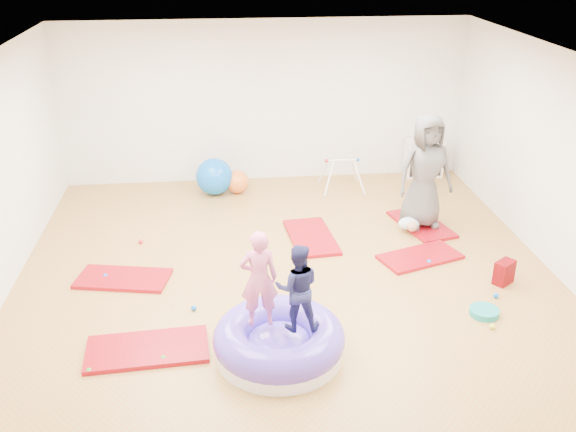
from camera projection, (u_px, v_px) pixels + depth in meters
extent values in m
cube|color=#A26D32|center=(291.00, 291.00, 8.03)|extent=(7.00, 8.00, 0.01)
cube|color=white|center=(291.00, 66.00, 6.88)|extent=(7.00, 8.00, 0.01)
cube|color=silver|center=(265.00, 102.00, 11.08)|extent=(7.00, 0.01, 2.80)
cube|color=silver|center=(576.00, 176.00, 7.80)|extent=(0.01, 8.00, 2.80)
cube|color=#991108|center=(147.00, 349.00, 6.89)|extent=(1.33, 0.73, 0.05)
cube|color=#991108|center=(123.00, 279.00, 8.27)|extent=(1.26, 0.81, 0.05)
cube|color=#991108|center=(311.00, 237.00, 9.37)|extent=(0.72, 1.27, 0.05)
cube|color=#991108|center=(420.00, 257.00, 8.82)|extent=(1.23, 0.89, 0.05)
cube|color=#991108|center=(421.00, 224.00, 9.78)|extent=(0.85, 1.27, 0.05)
cylinder|color=white|center=(279.00, 349.00, 6.81)|extent=(1.36, 1.36, 0.15)
torus|color=#563CC9|center=(279.00, 337.00, 6.76)|extent=(1.40, 1.40, 0.37)
ellipsoid|color=#563CC9|center=(279.00, 344.00, 6.79)|extent=(0.74, 0.74, 0.33)
imported|color=#D76390|center=(259.00, 275.00, 6.51)|extent=(0.40, 0.27, 1.08)
imported|color=#1D204F|center=(297.00, 283.00, 6.47)|extent=(0.49, 0.40, 0.95)
imported|color=#4D4D4D|center=(425.00, 171.00, 9.37)|extent=(0.90, 0.65, 1.71)
ellipsoid|color=#ACC6DE|center=(409.00, 223.00, 9.53)|extent=(0.33, 0.21, 0.19)
sphere|color=tan|center=(412.00, 226.00, 9.38)|extent=(0.15, 0.15, 0.15)
sphere|color=blue|center=(194.00, 308.00, 7.62)|extent=(0.07, 0.07, 0.07)
sphere|color=blue|center=(281.00, 341.00, 7.01)|extent=(0.07, 0.07, 0.07)
sphere|color=green|center=(163.00, 358.00, 6.73)|extent=(0.07, 0.07, 0.07)
sphere|color=blue|center=(105.00, 276.00, 8.31)|extent=(0.07, 0.07, 0.07)
sphere|color=green|center=(89.00, 371.00, 6.54)|extent=(0.07, 0.07, 0.07)
sphere|color=red|center=(141.00, 242.00, 9.22)|extent=(0.07, 0.07, 0.07)
sphere|color=yellow|center=(493.00, 326.00, 7.27)|extent=(0.07, 0.07, 0.07)
sphere|color=blue|center=(429.00, 262.00, 8.66)|extent=(0.07, 0.07, 0.07)
sphere|color=blue|center=(496.00, 296.00, 7.87)|extent=(0.07, 0.07, 0.07)
sphere|color=blue|center=(214.00, 177.00, 10.83)|extent=(0.63, 0.63, 0.63)
sphere|color=orange|center=(237.00, 182.00, 10.93)|extent=(0.40, 0.40, 0.40)
cylinder|color=white|center=(329.00, 179.00, 10.76)|extent=(0.21, 0.21, 0.56)
cylinder|color=white|center=(325.00, 169.00, 11.19)|extent=(0.21, 0.21, 0.56)
cylinder|color=white|center=(359.00, 178.00, 10.81)|extent=(0.21, 0.21, 0.56)
cylinder|color=white|center=(354.00, 168.00, 11.24)|extent=(0.21, 0.21, 0.56)
cylinder|color=white|center=(342.00, 160.00, 10.90)|extent=(0.54, 0.03, 0.03)
sphere|color=red|center=(326.00, 161.00, 10.88)|extent=(0.06, 0.06, 0.06)
sphere|color=blue|center=(358.00, 160.00, 10.93)|extent=(0.06, 0.06, 0.06)
cube|color=white|center=(424.00, 158.00, 11.62)|extent=(0.67, 0.32, 0.67)
cube|color=black|center=(426.00, 161.00, 11.48)|extent=(0.57, 0.02, 0.57)
cube|color=white|center=(424.00, 159.00, 11.58)|extent=(0.02, 0.23, 0.59)
cube|color=white|center=(424.00, 159.00, 11.58)|extent=(0.59, 0.23, 0.02)
cylinder|color=#158483|center=(484.00, 312.00, 7.53)|extent=(0.35, 0.35, 0.08)
cube|color=#B8020B|center=(504.00, 272.00, 8.16)|extent=(0.31, 0.29, 0.31)
cylinder|color=yellow|center=(173.00, 341.00, 7.04)|extent=(0.22, 0.22, 0.03)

